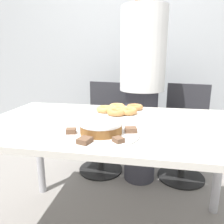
% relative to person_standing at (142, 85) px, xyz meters
% --- Properties ---
extents(wall_back, '(8.00, 0.05, 2.60)m').
position_rel_person_standing_xyz_m(wall_back, '(-0.11, 0.78, 0.41)').
color(wall_back, '#B2B7BC').
rests_on(wall_back, ground_plane).
extents(table, '(1.51, 0.85, 0.77)m').
position_rel_person_standing_xyz_m(table, '(-0.11, -0.74, -0.22)').
color(table, silver).
rests_on(table, ground_plane).
extents(person_standing, '(0.38, 0.38, 1.70)m').
position_rel_person_standing_xyz_m(person_standing, '(0.00, 0.00, 0.00)').
color(person_standing, '#383842').
rests_on(person_standing, ground_plane).
extents(office_chair_left, '(0.51, 0.51, 0.88)m').
position_rel_person_standing_xyz_m(office_chair_left, '(-0.39, 0.14, -0.48)').
color(office_chair_left, black).
rests_on(office_chair_left, ground_plane).
extents(office_chair_right, '(0.51, 0.51, 0.88)m').
position_rel_person_standing_xyz_m(office_chair_right, '(0.41, 0.14, -0.48)').
color(office_chair_right, black).
rests_on(office_chair_right, ground_plane).
extents(plate_cake, '(0.37, 0.37, 0.01)m').
position_rel_person_standing_xyz_m(plate_cake, '(-0.14, -0.94, -0.12)').
color(plate_cake, white).
rests_on(plate_cake, table).
extents(plate_donuts, '(0.37, 0.37, 0.01)m').
position_rel_person_standing_xyz_m(plate_donuts, '(-0.11, -0.53, -0.12)').
color(plate_donuts, white).
rests_on(plate_donuts, table).
extents(frosted_cake, '(0.20, 0.20, 0.05)m').
position_rel_person_standing_xyz_m(frosted_cake, '(-0.14, -0.94, -0.09)').
color(frosted_cake, brown).
rests_on(frosted_cake, plate_cake).
extents(lamington_0, '(0.07, 0.07, 0.03)m').
position_rel_person_standing_xyz_m(lamington_0, '(-0.24, -0.84, -0.10)').
color(lamington_0, '#513828').
rests_on(lamington_0, plate_cake).
extents(lamington_1, '(0.05, 0.05, 0.02)m').
position_rel_person_standing_xyz_m(lamington_1, '(-0.28, -0.98, -0.10)').
color(lamington_1, brown).
rests_on(lamington_1, plate_cake).
extents(lamington_2, '(0.06, 0.07, 0.02)m').
position_rel_person_standing_xyz_m(lamington_2, '(-0.18, -1.08, -0.10)').
color(lamington_2, brown).
rests_on(lamington_2, plate_cake).
extents(lamington_3, '(0.06, 0.06, 0.02)m').
position_rel_person_standing_xyz_m(lamington_3, '(-0.04, -1.05, -0.10)').
color(lamington_3, brown).
rests_on(lamington_3, plate_cake).
extents(lamington_4, '(0.06, 0.06, 0.02)m').
position_rel_person_standing_xyz_m(lamington_4, '(-0.00, -0.91, -0.10)').
color(lamington_4, brown).
rests_on(lamington_4, plate_cake).
extents(lamington_5, '(0.06, 0.06, 0.02)m').
position_rel_person_standing_xyz_m(lamington_5, '(-0.10, -0.81, -0.10)').
color(lamington_5, '#513828').
rests_on(lamington_5, plate_cake).
extents(donut_0, '(0.11, 0.11, 0.03)m').
position_rel_person_standing_xyz_m(donut_0, '(-0.11, -0.53, -0.10)').
color(donut_0, tan).
rests_on(donut_0, plate_donuts).
extents(donut_1, '(0.12, 0.12, 0.04)m').
position_rel_person_standing_xyz_m(donut_1, '(-0.06, -0.57, -0.09)').
color(donut_1, '#D18E4C').
rests_on(donut_1, plate_donuts).
extents(donut_2, '(0.11, 0.11, 0.03)m').
position_rel_person_standing_xyz_m(donut_2, '(-0.02, -0.45, -0.10)').
color(donut_2, '#C68447').
rests_on(donut_2, plate_donuts).
extents(donut_3, '(0.11, 0.11, 0.03)m').
position_rel_person_standing_xyz_m(donut_3, '(-0.15, -0.45, -0.10)').
color(donut_3, tan).
rests_on(donut_3, plate_donuts).
extents(donut_4, '(0.11, 0.11, 0.04)m').
position_rel_person_standing_xyz_m(donut_4, '(-0.21, -0.55, -0.09)').
color(donut_4, tan).
rests_on(donut_4, plate_donuts).
extents(donut_5, '(0.12, 0.12, 0.04)m').
position_rel_person_standing_xyz_m(donut_5, '(-0.12, -0.61, -0.09)').
color(donut_5, '#D18E4C').
rests_on(donut_5, plate_donuts).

